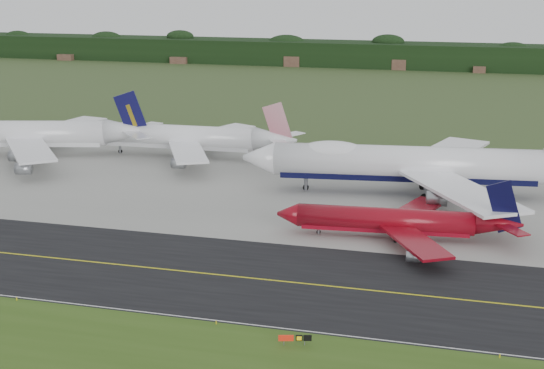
% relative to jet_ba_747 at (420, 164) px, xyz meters
% --- Properties ---
extents(ground, '(600.00, 600.00, 0.00)m').
position_rel_jet_ba_747_xyz_m(ground, '(-21.31, -49.28, -6.71)').
color(ground, '#35441F').
rests_on(ground, ground).
extents(taxiway, '(400.00, 32.00, 0.02)m').
position_rel_jet_ba_747_xyz_m(taxiway, '(-21.31, -53.28, -6.70)').
color(taxiway, black).
rests_on(taxiway, ground).
extents(apron, '(400.00, 78.00, 0.01)m').
position_rel_jet_ba_747_xyz_m(apron, '(-21.31, 1.72, -6.70)').
color(apron, gray).
rests_on(apron, ground).
extents(taxiway_centreline, '(400.00, 0.40, 0.00)m').
position_rel_jet_ba_747_xyz_m(taxiway_centreline, '(-21.31, -53.28, -6.68)').
color(taxiway_centreline, gold).
rests_on(taxiway_centreline, taxiway).
extents(taxiway_edge_line, '(400.00, 0.25, 0.00)m').
position_rel_jet_ba_747_xyz_m(taxiway_edge_line, '(-21.31, -68.78, -6.68)').
color(taxiway_edge_line, silver).
rests_on(taxiway_edge_line, taxiway).
extents(horizon_treeline, '(700.00, 25.00, 12.00)m').
position_rel_jet_ba_747_xyz_m(horizon_treeline, '(-21.31, 224.48, -1.24)').
color(horizon_treeline, black).
rests_on(horizon_treeline, ground).
extents(jet_ba_747, '(78.41, 64.50, 19.71)m').
position_rel_jet_ba_747_xyz_m(jet_ba_747, '(0.00, 0.00, 0.00)').
color(jet_ba_747, white).
rests_on(jet_ba_747, ground).
extents(jet_red_737, '(43.39, 35.28, 11.71)m').
position_rel_jet_ba_747_xyz_m(jet_red_737, '(-1.59, -29.09, -3.47)').
color(jet_red_737, maroon).
rests_on(jet_red_737, ground).
extents(jet_navy_gold, '(65.17, 55.71, 16.99)m').
position_rel_jet_ba_747_xyz_m(jet_navy_gold, '(-100.22, 11.01, -1.13)').
color(jet_navy_gold, white).
rests_on(jet_navy_gold, ground).
extents(jet_star_tail, '(57.57, 48.31, 15.22)m').
position_rel_jet_ba_747_xyz_m(jet_star_tail, '(-59.83, 19.63, -1.63)').
color(jet_star_tail, white).
rests_on(jet_star_tail, ground).
extents(taxiway_sign, '(4.13, 1.26, 1.41)m').
position_rel_jet_ba_747_xyz_m(taxiway_sign, '(-10.40, -72.99, -5.71)').
color(taxiway_sign, slate).
rests_on(taxiway_sign, ground).
extents(edge_marker_left, '(0.16, 0.16, 0.50)m').
position_rel_jet_ba_747_xyz_m(edge_marker_left, '(-52.51, -69.78, -6.46)').
color(edge_marker_left, yellow).
rests_on(edge_marker_left, ground).
extents(edge_marker_center, '(0.16, 0.16, 0.50)m').
position_rel_jet_ba_747_xyz_m(edge_marker_center, '(-22.04, -69.78, -6.46)').
color(edge_marker_center, yellow).
rests_on(edge_marker_center, ground).
extents(edge_marker_right, '(0.16, 0.16, 0.50)m').
position_rel_jet_ba_747_xyz_m(edge_marker_right, '(14.82, -69.78, -6.46)').
color(edge_marker_right, yellow).
rests_on(edge_marker_right, ground).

